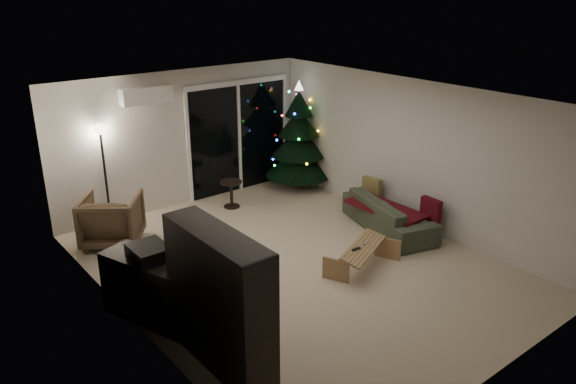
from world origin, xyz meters
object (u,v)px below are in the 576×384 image
Objects in this scene: media_cabinet at (153,289)px; christmas_tree at (299,135)px; sofa at (389,214)px; coffee_table at (363,258)px; bookshelf at (204,306)px; armchair at (112,220)px.

christmas_tree is (4.47, 2.58, 0.67)m from media_cabinet.
coffee_table is at bearing 133.52° from sofa.
bookshelf is 5.90m from christmas_tree.
sofa is 1.69× the size of coffee_table.
armchair is at bearing 104.81° from coffee_table.
armchair reaches higher than sofa.
media_cabinet is 4.30m from sofa.
armchair is (0.44, 2.36, -0.00)m from media_cabinet.
media_cabinet is 5.20m from christmas_tree.
media_cabinet is 3.05m from coffee_table.
armchair reaches higher than coffee_table.
sofa is 0.89× the size of christmas_tree.
sofa is (4.30, -0.02, -0.13)m from media_cabinet.
bookshelf is 3.06m from coffee_table.
media_cabinet is 1.16× the size of coffee_table.
media_cabinet reaches higher than sofa.
media_cabinet is (0.00, 1.26, -0.37)m from bookshelf.
coffee_table is at bearing -114.63° from christmas_tree.
christmas_tree is at bearing 41.22° from coffee_table.
sofa is at bearing -19.09° from media_cabinet.
media_cabinet is 0.61× the size of christmas_tree.
bookshelf is at bearing 166.02° from coffee_table.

